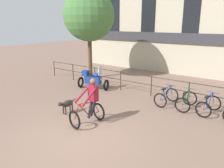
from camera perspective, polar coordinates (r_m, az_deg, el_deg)
ground_plane at (r=7.45m, az=-8.54°, el=-13.65°), size 60.00×60.00×0.00m
canal_railing at (r=11.19m, az=10.26°, el=0.32°), size 15.05×0.05×1.05m
cyclist_with_bike at (r=8.07m, az=-5.82°, el=-5.18°), size 0.89×1.28×1.70m
dog at (r=9.19m, az=-11.79°, el=-5.14°), size 0.27×0.92×0.58m
parked_motorcycle at (r=12.33m, az=-5.04°, el=1.25°), size 1.83×1.02×1.35m
parked_bicycle_near_lamp at (r=10.30m, az=13.99°, el=-3.30°), size 0.80×1.19×0.86m
parked_bicycle_mid_left at (r=10.02m, az=18.82°, el=-4.23°), size 0.69×1.12×0.86m
parked_bicycle_mid_right at (r=9.82m, az=23.88°, el=-5.17°), size 0.81×1.19×0.86m
tree_canalside_left at (r=14.48m, az=-6.03°, el=17.33°), size 3.25×3.25×5.70m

